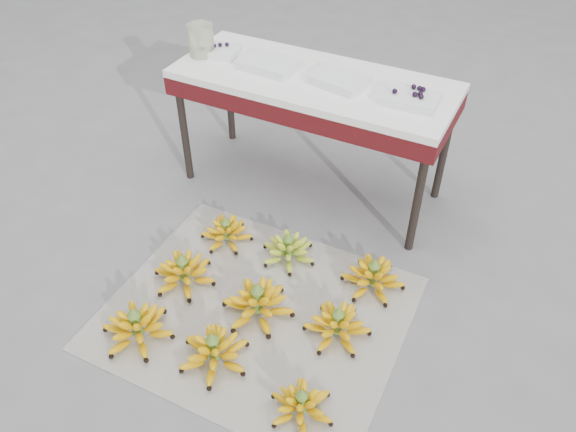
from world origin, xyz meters
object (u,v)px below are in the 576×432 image
at_px(tray_left, 270,64).
at_px(glass_jar, 201,40).
at_px(bunch_front_right, 302,405).
at_px(bunch_front_left, 137,327).
at_px(tray_right, 339,80).
at_px(bunch_front_center, 214,351).
at_px(bunch_back_right, 373,277).
at_px(bunch_mid_left, 184,272).
at_px(vendor_table, 313,91).
at_px(bunch_mid_center, 258,303).
at_px(bunch_back_center, 288,250).
at_px(tray_far_right, 411,98).
at_px(bunch_back_left, 227,233).
at_px(newspaper_mat, 257,312).
at_px(bunch_mid_right, 337,325).
at_px(tray_far_left, 217,50).

height_order(tray_left, glass_jar, glass_jar).
bearing_deg(tray_left, bunch_front_right, -57.53).
bearing_deg(bunch_front_left, tray_right, 80.63).
relative_size(bunch_front_center, bunch_back_right, 1.21).
relative_size(bunch_mid_left, vendor_table, 0.24).
bearing_deg(bunch_mid_left, bunch_mid_center, -11.48).
relative_size(bunch_front_center, bunch_back_center, 1.05).
bearing_deg(bunch_back_center, bunch_back_right, 20.52).
xyz_separation_m(tray_left, tray_far_right, (0.72, -0.01, -0.00)).
xyz_separation_m(bunch_mid_left, bunch_back_left, (0.03, 0.32, -0.01)).
height_order(newspaper_mat, bunch_front_center, bunch_front_center).
height_order(bunch_mid_right, tray_far_left, tray_far_left).
bearing_deg(tray_far_left, bunch_back_right, -26.55).
relative_size(bunch_front_center, tray_far_left, 1.40).
bearing_deg(newspaper_mat, bunch_front_center, -94.81).
bearing_deg(tray_far_left, tray_left, -4.42).
xyz_separation_m(tray_left, glass_jar, (-0.38, -0.02, 0.06)).
relative_size(bunch_mid_left, tray_left, 1.15).
distance_m(bunch_front_right, bunch_back_right, 0.71).
bearing_deg(tray_left, bunch_back_right, -33.75).
bearing_deg(bunch_front_center, newspaper_mat, 99.12).
height_order(bunch_back_right, tray_left, tray_left).
xyz_separation_m(bunch_back_left, tray_far_left, (-0.38, 0.60, 0.63)).
height_order(bunch_back_right, tray_far_right, tray_far_right).
distance_m(bunch_mid_left, bunch_back_center, 0.50).
bearing_deg(tray_left, bunch_back_left, -84.33).
distance_m(bunch_mid_right, tray_left, 1.31).
height_order(newspaper_mat, bunch_back_center, bunch_back_center).
relative_size(bunch_back_right, tray_left, 1.00).
bearing_deg(tray_far_left, bunch_mid_left, -69.09).
xyz_separation_m(bunch_front_right, bunch_mid_right, (-0.03, 0.39, 0.01)).
height_order(bunch_mid_center, tray_far_right, tray_far_right).
xyz_separation_m(bunch_front_left, bunch_back_center, (0.34, 0.70, -0.01)).
bearing_deg(tray_left, tray_far_left, 175.58).
height_order(bunch_front_right, vendor_table, vendor_table).
bearing_deg(bunch_front_left, bunch_back_left, 93.94).
xyz_separation_m(tray_far_left, tray_left, (0.32, -0.02, 0.00)).
xyz_separation_m(vendor_table, glass_jar, (-0.61, -0.04, 0.16)).
xyz_separation_m(bunch_mid_left, bunch_back_right, (0.78, 0.36, -0.00)).
xyz_separation_m(bunch_front_center, tray_left, (-0.39, 1.21, 0.62)).
xyz_separation_m(bunch_back_center, tray_far_right, (0.34, 0.54, 0.63)).
bearing_deg(tray_far_left, newspaper_mat, -51.86).
height_order(newspaper_mat, bunch_mid_center, bunch_mid_center).
height_order(bunch_back_right, tray_right, tray_right).
xyz_separation_m(bunch_mid_right, tray_far_right, (-0.05, 0.85, 0.62)).
bearing_deg(bunch_front_left, bunch_front_center, 12.36).
distance_m(bunch_back_right, tray_far_left, 1.41).
distance_m(bunch_back_left, glass_jar, 0.99).
bearing_deg(bunch_front_center, tray_far_left, 133.94).
xyz_separation_m(newspaper_mat, tray_left, (-0.41, 0.91, 0.68)).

